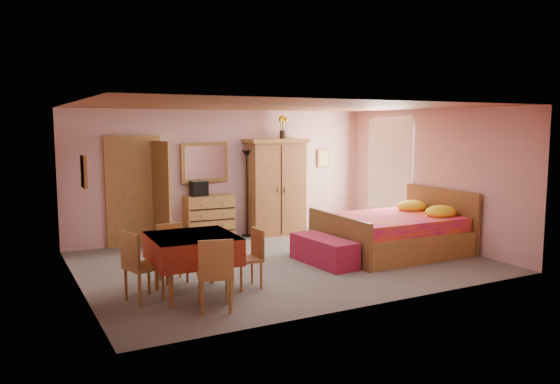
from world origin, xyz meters
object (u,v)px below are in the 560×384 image
floor_lamp (247,194)px  chair_west (144,266)px  wall_mirror (205,162)px  bench (324,251)px  sunflower_vase (283,127)px  dining_table (193,265)px  chair_south (215,274)px  chair_east (247,259)px  chest_of_drawers (209,218)px  stereo (199,188)px  bed (392,222)px  wardrobe (276,187)px  chair_north (173,253)px

floor_lamp → chair_west: (-2.94, -3.20, -0.42)m
wall_mirror → bench: bearing=-75.2°
bench → sunflower_vase: bearing=75.9°
dining_table → chair_south: (0.03, -0.75, 0.06)m
sunflower_vase → chair_east: sunflower_vase is taller
chest_of_drawers → stereo: 0.63m
wall_mirror → bed: bearing=-52.3°
sunflower_vase → floor_lamp: bearing=180.0°
stereo → bed: (2.70, -2.62, -0.49)m
sunflower_vase → dining_table: bearing=-133.9°
chest_of_drawers → chair_south: 4.21m
floor_lamp → wardrobe: wardrobe is taller
sunflower_vase → bench: (-0.68, -2.70, -2.03)m
chair_south → chair_north: (-0.08, 1.47, -0.04)m
dining_table → chair_west: (-0.65, 0.04, 0.06)m
bench → chair_south: (-2.42, -1.29, 0.24)m
wardrobe → bed: bearing=-65.6°
stereo → chair_east: bearing=-98.3°
bed → dining_table: bearing=-169.6°
bed → wardrobe: bearing=114.1°
bed → chair_west: size_ratio=2.57×
bench → chair_south: 2.76m
chest_of_drawers → bed: size_ratio=0.40×
stereo → wardrobe: wardrobe is taller
wall_mirror → sunflower_vase: bearing=-10.6°
chair_west → chair_east: 1.43m
sunflower_vase → wardrobe: bearing=-155.9°
dining_table → wall_mirror: bearing=67.2°
stereo → sunflower_vase: 2.22m
bed → wall_mirror: bearing=133.3°
bed → bench: 1.55m
chest_of_drawers → chair_west: bearing=-119.7°
chest_of_drawers → chair_west: (-2.10, -3.18, 0.02)m
wardrobe → sunflower_vase: (0.22, 0.10, 1.25)m
bed → bench: (-1.51, -0.10, -0.33)m
wall_mirror → stereo: 0.56m
sunflower_vase → chair_north: sunflower_vase is taller
chest_of_drawers → sunflower_vase: size_ratio=1.96×
chair_south → wall_mirror: bearing=86.5°
chest_of_drawers → chair_east: bearing=-97.8°
sunflower_vase → chair_south: size_ratio=0.52×
chair_west → dining_table: bearing=69.7°
floor_lamp → bed: floor_lamp is taller
sunflower_vase → dining_table: sunflower_vase is taller
chest_of_drawers → wardrobe: size_ratio=0.47×
sunflower_vase → wall_mirror: bearing=173.8°
stereo → floor_lamp: (1.03, -0.02, -0.16)m
wall_mirror → wardrobe: size_ratio=0.50×
wardrobe → chair_north: 3.87m
wall_mirror → chair_east: size_ratio=1.20×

